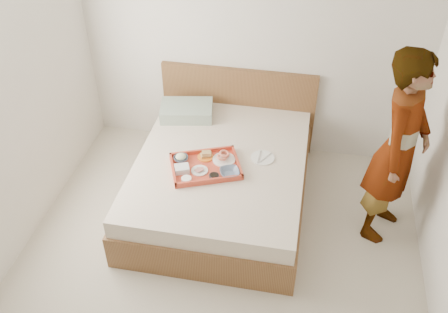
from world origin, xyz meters
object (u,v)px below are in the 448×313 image
Objects in this scene: tray at (206,166)px; person at (399,149)px; dinner_plate at (263,158)px; bed at (221,181)px.

person reaches higher than tray.
dinner_plate is (0.49, 0.24, -0.02)m from tray.
person is at bearing -18.22° from tray.
dinner_plate is at bearing 106.35° from person.
person is at bearing -6.78° from dinner_plate.
bed is 1.10× the size of person.
bed is at bearing -167.02° from dinner_plate.
person reaches higher than bed.
tray is 0.55m from dinner_plate.
dinner_plate reaches higher than bed.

